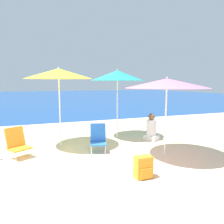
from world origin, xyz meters
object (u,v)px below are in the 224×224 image
object	(u,v)px
beach_umbrella_yellow	(59,74)
person_seated_near	(151,129)
beach_chair_orange	(17,142)
backpack_orange	(143,167)
water_bottle	(2,165)
beach_umbrella_teal	(117,76)
beach_umbrella_pink	(167,83)
beach_chair_blue	(98,138)

from	to	relation	value
beach_umbrella_yellow	person_seated_near	world-z (taller)	beach_umbrella_yellow
beach_chair_orange	backpack_orange	size ratio (longest dim) A/B	1.71
backpack_orange	water_bottle	xyz separation A→B (m)	(-2.64, 1.44, -0.13)
beach_umbrella_yellow	beach_umbrella_teal	xyz separation A→B (m)	(1.95, 0.42, -0.02)
beach_umbrella_yellow	beach_umbrella_pink	xyz separation A→B (m)	(2.33, -1.84, -0.27)
beach_umbrella_pink	beach_chair_blue	xyz separation A→B (m)	(-1.44, 1.01, -1.46)
person_seated_near	backpack_orange	size ratio (longest dim) A/B	2.01
beach_umbrella_pink	person_seated_near	xyz separation A→B (m)	(0.50, 1.51, -1.47)
beach_chair_orange	water_bottle	world-z (taller)	beach_chair_orange
backpack_orange	water_bottle	distance (m)	3.01
beach_chair_blue	backpack_orange	distance (m)	1.97
beach_chair_orange	backpack_orange	xyz separation A→B (m)	(2.35, -2.16, -0.16)
beach_umbrella_yellow	beach_chair_orange	size ratio (longest dim) A/B	3.06
beach_umbrella_teal	person_seated_near	distance (m)	2.08
beach_umbrella_teal	beach_umbrella_yellow	bearing A→B (deg)	-167.92
beach_chair_orange	person_seated_near	world-z (taller)	person_seated_near
beach_umbrella_yellow	beach_chair_orange	world-z (taller)	beach_umbrella_yellow
beach_umbrella_yellow	water_bottle	size ratio (longest dim) A/B	10.31
person_seated_near	water_bottle	distance (m)	4.38
beach_chair_blue	person_seated_near	distance (m)	2.01
beach_umbrella_yellow	beach_umbrella_pink	size ratio (longest dim) A/B	1.13
beach_umbrella_teal	person_seated_near	bearing A→B (deg)	-40.16
beach_umbrella_teal	backpack_orange	bearing A→B (deg)	-102.83
beach_umbrella_pink	backpack_orange	world-z (taller)	beach_umbrella_pink
beach_chair_orange	beach_umbrella_yellow	bearing A→B (deg)	-2.70
beach_chair_orange	beach_umbrella_teal	bearing A→B (deg)	-12.65
beach_chair_blue	beach_umbrella_pink	bearing A→B (deg)	-18.81
beach_umbrella_pink	beach_umbrella_teal	size ratio (longest dim) A/B	0.88
water_bottle	beach_umbrella_pink	bearing A→B (deg)	-7.83
beach_umbrella_yellow	beach_chair_orange	xyz separation A→B (m)	(-1.13, -0.61, -1.72)
beach_umbrella_teal	backpack_orange	world-z (taller)	beach_umbrella_teal
beach_umbrella_yellow	beach_chair_blue	xyz separation A→B (m)	(0.89, -0.83, -1.73)
beach_chair_orange	backpack_orange	bearing A→B (deg)	-73.65
backpack_orange	water_bottle	size ratio (longest dim) A/B	1.97
beach_chair_blue	beach_chair_orange	bearing A→B (deg)	-170.01
beach_umbrella_pink	person_seated_near	distance (m)	2.17
person_seated_near	beach_chair_blue	bearing A→B (deg)	163.33
beach_umbrella_pink	water_bottle	bearing A→B (deg)	172.17
beach_umbrella_teal	beach_chair_orange	bearing A→B (deg)	-161.51
beach_umbrella_pink	water_bottle	xyz separation A→B (m)	(-3.75, 0.52, -1.74)
beach_umbrella_pink	water_bottle	size ratio (longest dim) A/B	9.15
backpack_orange	water_bottle	bearing A→B (deg)	151.34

